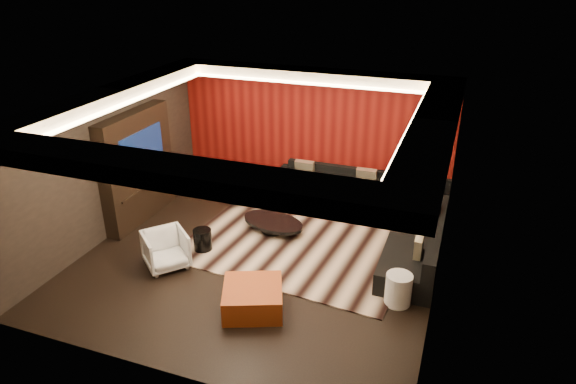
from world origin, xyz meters
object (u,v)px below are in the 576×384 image
at_px(coffee_table, 273,225).
at_px(orange_ottoman, 253,298).
at_px(drum_stool, 203,239).
at_px(white_side_table, 398,289).
at_px(sectional_sofa, 378,213).
at_px(armchair, 166,250).

relative_size(coffee_table, orange_ottoman, 1.46).
height_order(drum_stool, white_side_table, white_side_table).
xyz_separation_m(coffee_table, orange_ottoman, (0.59, -2.35, 0.07)).
relative_size(white_side_table, sectional_sofa, 0.14).
relative_size(armchair, sectional_sofa, 0.19).
bearing_deg(drum_stool, white_side_table, -6.07).
bearing_deg(coffee_table, sectional_sofa, 26.63).
height_order(coffee_table, drum_stool, drum_stool).
height_order(white_side_table, armchair, armchair).
bearing_deg(drum_stool, sectional_sofa, 35.71).
xyz_separation_m(drum_stool, orange_ottoman, (1.54, -1.27, -0.02)).
xyz_separation_m(drum_stool, armchair, (-0.32, -0.68, 0.11)).
bearing_deg(armchair, orange_ottoman, -65.93).
distance_m(orange_ottoman, sectional_sofa, 3.52).
relative_size(coffee_table, drum_stool, 3.29).
xyz_separation_m(coffee_table, armchair, (-1.27, -1.76, 0.19)).
bearing_deg(armchair, drum_stool, 16.12).
height_order(armchair, sectional_sofa, sectional_sofa).
height_order(orange_ottoman, armchair, armchair).
height_order(drum_stool, orange_ottoman, drum_stool).
xyz_separation_m(orange_ottoman, armchair, (-1.86, 0.58, 0.13)).
xyz_separation_m(drum_stool, sectional_sofa, (2.80, 2.02, 0.05)).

